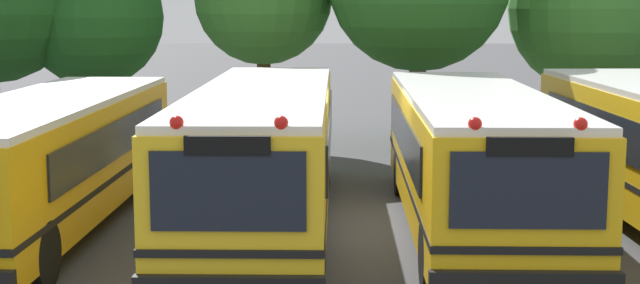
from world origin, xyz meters
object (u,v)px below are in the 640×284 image
Objects in this scene: tree_1 at (96,20)px; tree_4 at (588,5)px; school_bus_2 at (473,154)px; school_bus_0 at (48,157)px; school_bus_1 at (264,150)px.

tree_1 is 0.90× the size of tree_4.
school_bus_2 is 1.58× the size of tree_4.
school_bus_2 reaches higher than school_bus_0.
tree_4 is at bearing -140.57° from school_bus_0.
school_bus_2 is 13.45m from tree_1.
school_bus_2 is (7.67, -0.05, 0.07)m from school_bus_0.
school_bus_0 is at bearing -141.54° from tree_4.
tree_1 reaches higher than school_bus_1.
tree_4 is at bearing -131.19° from school_bus_1.
tree_1 is (-1.52, 9.50, 2.31)m from school_bus_0.
tree_4 is (8.48, 9.60, 2.62)m from school_bus_1.
tree_1 is at bearing -79.92° from school_bus_0.
school_bus_2 is at bearing -46.08° from tree_1.
tree_4 reaches higher than school_bus_0.
school_bus_2 is 11.26m from tree_4.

